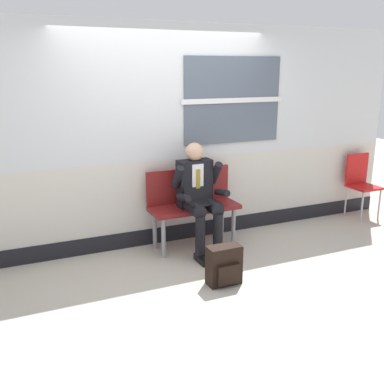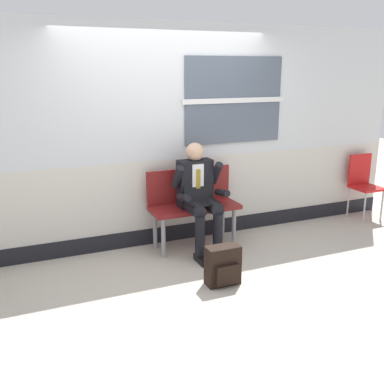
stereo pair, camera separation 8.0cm
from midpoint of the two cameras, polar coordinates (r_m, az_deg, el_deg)
ground_plane at (r=5.09m, az=-0.17°, el=-8.71°), size 18.00×18.00×0.00m
station_wall at (r=5.34m, az=-2.96°, el=6.94°), size 6.64×0.17×2.60m
bench_with_person at (r=5.33m, az=0.48°, el=-1.13°), size 1.06×0.42×0.93m
person_seated at (r=5.12m, az=1.37°, el=-0.36°), size 0.57×0.70×1.27m
backpack at (r=4.50m, az=4.50°, el=-9.38°), size 0.34×0.21×0.40m
folding_chair at (r=6.83m, az=21.29°, el=1.40°), size 0.38×0.38×0.91m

